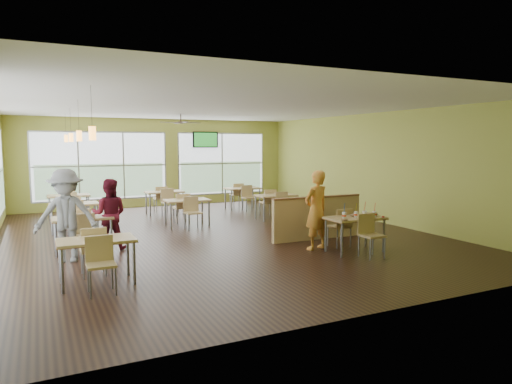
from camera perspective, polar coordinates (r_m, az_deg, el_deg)
room at (r=11.42m, az=-5.05°, el=2.56°), size 12.00×12.04×3.20m
window_bays at (r=13.85m, az=-19.95°, el=2.31°), size 9.24×10.24×2.38m
main_table at (r=9.89m, az=12.27°, el=-3.74°), size 1.22×1.52×0.87m
half_wall_divider at (r=11.07m, az=7.64°, el=-3.19°), size 2.40×0.14×1.04m
dining_tables at (r=12.85m, az=-12.10°, el=-1.51°), size 6.92×8.72×0.87m
pendant_lights at (r=11.38m, az=-21.69°, el=6.45°), size 0.11×7.31×0.86m
ceiling_fan at (r=14.27m, az=-9.38°, el=8.60°), size 1.25×1.25×0.29m
tv_backwall at (r=17.56m, az=-6.34°, el=6.52°), size 1.00×0.07×0.60m
man_plaid at (r=9.95m, az=7.54°, el=-2.25°), size 0.71×0.54×1.72m
patron_maroon at (r=10.38m, az=-17.85°, el=-2.65°), size 0.90×0.80×1.54m
patron_grey at (r=9.55m, az=-22.65°, el=-2.74°), size 1.28×0.88×1.81m
cup_blue at (r=9.58m, az=10.97°, el=-2.88°), size 0.10×0.10×0.35m
cup_yellow at (r=9.79m, az=12.39°, el=-2.74°), size 0.09×0.09×0.32m
cup_red_near at (r=9.82m, az=13.42°, el=-2.70°), size 0.10×0.10×0.36m
cup_red_far at (r=9.92m, az=14.61°, el=-2.68°), size 0.09×0.09×0.33m
food_basket at (r=10.10m, az=14.33°, el=-2.72°), size 0.25×0.25×0.06m
ketchup_cup at (r=9.95m, az=15.62°, el=-3.00°), size 0.06×0.06×0.02m
wrapper_left at (r=9.37m, az=11.01°, el=-3.39°), size 0.16×0.15×0.04m
wrapper_mid at (r=9.94m, az=12.30°, el=-2.83°), size 0.24×0.22×0.06m
wrapper_right at (r=9.75m, az=14.22°, el=-3.11°), size 0.16×0.15×0.03m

